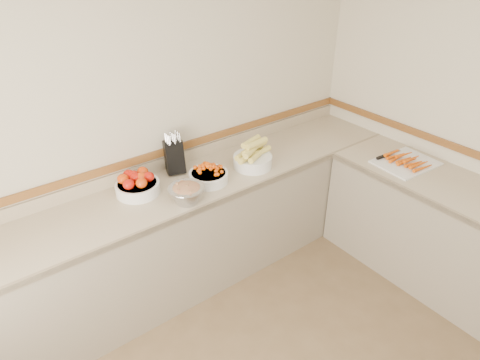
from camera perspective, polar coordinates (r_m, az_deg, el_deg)
back_wall at (r=3.28m, az=-11.92°, el=7.23°), size 4.00×0.00×4.00m
counter_back at (r=3.46m, az=-7.98°, el=-7.40°), size 4.00×0.65×1.08m
dishwasher at (r=3.78m, az=27.60°, el=-7.88°), size 0.63×0.60×0.84m
knife_block at (r=3.36m, az=-8.76°, el=3.19°), size 0.18×0.20×0.34m
tomato_bowl at (r=3.17m, az=-13.55°, el=-0.55°), size 0.32×0.32×0.16m
cherry_tomato_bowl at (r=3.24m, az=-4.20°, el=0.68°), size 0.30×0.30×0.16m
corn_bowl at (r=3.43m, az=1.70°, el=3.05°), size 0.35×0.32×0.23m
rhubarb_bowl at (r=3.00m, az=-7.11°, el=-1.69°), size 0.26×0.26×0.15m
cutting_board at (r=3.75m, az=21.21°, el=2.35°), size 0.50×0.41×0.07m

